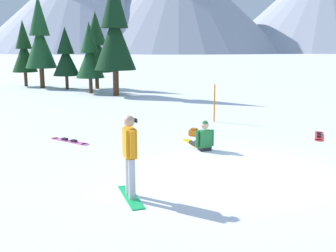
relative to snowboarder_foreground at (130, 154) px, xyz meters
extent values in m
plane|color=white|center=(2.97, 1.32, -0.97)|extent=(800.00, 800.00, 0.00)
cube|color=#19B259|center=(0.00, 0.00, -0.96)|extent=(0.48, 1.52, 0.02)
cylinder|color=#B7B7BC|center=(-0.02, 0.16, -0.51)|extent=(0.15, 0.15, 0.89)
cylinder|color=#B7B7BC|center=(0.02, -0.16, -0.51)|extent=(0.15, 0.15, 0.89)
cube|color=orange|center=(0.00, 0.00, 0.25)|extent=(0.29, 0.43, 0.63)
cylinder|color=orange|center=(-0.04, 0.26, 0.28)|extent=(0.11, 0.11, 0.58)
cylinder|color=orange|center=(0.04, -0.26, 0.28)|extent=(0.11, 0.11, 0.58)
sphere|color=tan|center=(0.00, 0.00, 0.73)|extent=(0.24, 0.24, 0.24)
cube|color=black|center=(0.14, 0.02, 0.74)|extent=(0.06, 0.17, 0.08)
cube|color=black|center=(2.66, 3.71, -0.92)|extent=(0.40, 0.34, 0.10)
cylinder|color=black|center=(2.48, 4.18, -0.90)|extent=(0.28, 0.81, 0.14)
cylinder|color=black|center=(2.67, 4.22, -0.90)|extent=(0.28, 0.81, 0.14)
cube|color=yellow|center=(2.51, 4.60, -0.96)|extent=(0.53, 1.49, 0.02)
cube|color=#237238|center=(2.66, 3.71, -0.60)|extent=(0.44, 0.31, 0.55)
cylinder|color=#237238|center=(2.41, 3.66, -0.58)|extent=(0.11, 0.11, 0.52)
cylinder|color=#237238|center=(2.92, 3.75, -0.58)|extent=(0.11, 0.11, 0.52)
sphere|color=tan|center=(2.66, 3.71, -0.16)|extent=(0.24, 0.24, 0.24)
sphere|color=#237238|center=(2.66, 3.71, -0.11)|extent=(0.20, 0.20, 0.20)
cube|color=red|center=(7.33, 4.96, -0.96)|extent=(0.97, 1.40, 0.02)
cylinder|color=red|center=(7.69, 5.59, -0.96)|extent=(0.38, 0.38, 0.02)
cylinder|color=red|center=(6.96, 4.33, -0.96)|extent=(0.38, 0.38, 0.02)
cube|color=black|center=(7.43, 5.15, -0.91)|extent=(0.22, 0.24, 0.07)
cube|color=black|center=(7.22, 4.77, -0.91)|extent=(0.22, 0.24, 0.07)
cube|color=pink|center=(-1.65, 5.71, -0.96)|extent=(1.28, 1.30, 0.02)
cylinder|color=pink|center=(-1.11, 5.15, -0.96)|extent=(0.36, 0.36, 0.02)
cylinder|color=pink|center=(-2.20, 6.27, -0.96)|extent=(0.36, 0.36, 0.02)
cube|color=black|center=(-1.49, 5.54, -0.91)|extent=(0.24, 0.24, 0.07)
cube|color=black|center=(-1.82, 5.88, -0.91)|extent=(0.24, 0.24, 0.07)
cube|color=orange|center=(2.89, 5.86, -0.86)|extent=(0.55, 0.52, 0.22)
cube|color=#A85613|center=(2.84, 5.90, -0.73)|extent=(0.29, 0.30, 0.07)
cylinder|color=black|center=(3.09, 5.72, -0.87)|extent=(0.11, 0.09, 0.02)
cylinder|color=orange|center=(4.37, 8.52, -0.16)|extent=(0.06, 0.06, 1.63)
cylinder|color=#472D19|center=(-0.62, 23.80, -0.33)|extent=(0.29, 0.29, 1.29)
cone|color=#143819|center=(-0.62, 23.80, 1.69)|extent=(2.55, 2.55, 2.74)
cone|color=#143819|center=(-0.62, 23.80, 3.61)|extent=(1.65, 1.65, 2.51)
cylinder|color=#472D19|center=(-4.88, 25.11, -0.19)|extent=(0.36, 0.36, 1.57)
cone|color=#194723|center=(-4.88, 25.11, 2.27)|extent=(2.41, 2.41, 3.35)
cone|color=#194723|center=(-4.88, 25.11, 4.62)|extent=(1.56, 1.56, 3.07)
cylinder|color=#472D19|center=(0.62, 18.99, -0.11)|extent=(0.39, 0.39, 1.71)
cone|color=black|center=(0.62, 18.99, 2.57)|extent=(2.74, 2.74, 3.65)
cone|color=black|center=(0.62, 18.99, 5.12)|extent=(1.78, 1.78, 3.34)
cylinder|color=#472D19|center=(-2.89, 23.77, -0.45)|extent=(0.24, 0.24, 1.04)
cone|color=black|center=(-2.89, 23.77, 1.18)|extent=(2.00, 2.00, 2.22)
cone|color=black|center=(-2.89, 23.77, 2.73)|extent=(1.30, 1.30, 2.03)
cylinder|color=#472D19|center=(-6.38, 26.69, -0.38)|extent=(0.27, 0.27, 1.18)
cone|color=#143819|center=(-6.38, 26.69, 1.46)|extent=(2.01, 2.01, 2.50)
cone|color=#143819|center=(-6.38, 26.69, 3.21)|extent=(1.31, 1.31, 2.29)
cylinder|color=#472D19|center=(-1.06, 20.63, -0.43)|extent=(0.25, 0.25, 1.09)
cone|color=#194723|center=(-1.06, 20.63, 1.27)|extent=(1.96, 1.96, 2.31)
cone|color=#194723|center=(-1.06, 20.63, 2.88)|extent=(1.27, 1.27, 2.12)
cone|color=#B2B7C6|center=(-6.68, 208.92, 22.57)|extent=(104.65, 104.65, 47.09)
cone|color=#9EA3B2|center=(41.26, 200.74, 23.70)|extent=(107.22, 107.22, 49.34)
cone|color=#9EA3B2|center=(120.18, 199.89, 24.01)|extent=(112.04, 112.04, 49.97)
camera|label=1|loc=(-0.65, -8.51, 2.29)|focal=43.72mm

